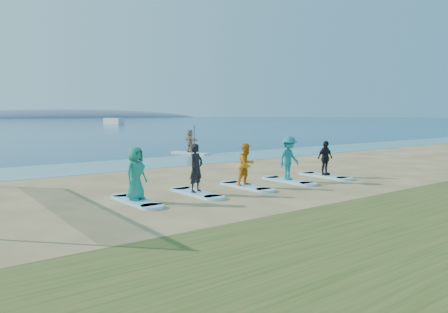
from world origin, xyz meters
TOP-DOWN VIEW (x-y plane):
  - ground at (0.00, 0.00)m, footprint 600.00×600.00m
  - shallow_water at (0.00, 10.50)m, footprint 600.00×600.00m
  - island_ridge at (95.00, 300.00)m, footprint 220.00×56.00m
  - paddleboard at (6.01, 13.65)m, footprint 1.50×3.08m
  - paddleboarder at (6.01, 13.65)m, footprint 0.56×1.50m
  - boat_offshore_b at (38.88, 101.88)m, footprint 3.49×6.92m
  - surfboard_0 at (-4.40, 0.85)m, footprint 0.70×2.20m
  - student_0 at (-4.40, 0.85)m, footprint 0.96×0.81m
  - surfboard_1 at (-2.13, 0.85)m, footprint 0.70×2.20m
  - student_1 at (-2.13, 0.85)m, footprint 0.70×0.58m
  - surfboard_2 at (0.14, 0.85)m, footprint 0.70×2.20m
  - student_2 at (0.14, 0.85)m, footprint 0.82×0.67m
  - surfboard_3 at (2.42, 0.85)m, footprint 0.70×2.20m
  - student_3 at (2.42, 0.85)m, footprint 1.23×0.81m
  - surfboard_4 at (4.69, 0.85)m, footprint 0.70×2.20m
  - student_4 at (4.69, 0.85)m, footprint 0.89×0.40m

SIDE VIEW (x-z plane):
  - ground at x=0.00m, z-range 0.00..0.00m
  - island_ridge at x=95.00m, z-range -9.00..9.00m
  - boat_offshore_b at x=38.88m, z-range -0.79..0.79m
  - shallow_water at x=0.00m, z-range 0.01..0.01m
  - surfboard_0 at x=-4.40m, z-range 0.00..0.09m
  - surfboard_1 at x=-2.13m, z-range 0.00..0.09m
  - surfboard_2 at x=0.14m, z-range 0.00..0.09m
  - surfboard_3 at x=2.42m, z-range 0.00..0.09m
  - surfboard_4 at x=4.69m, z-range 0.00..0.09m
  - paddleboard at x=6.01m, z-range 0.00..0.12m
  - student_4 at x=4.69m, z-range 0.09..1.60m
  - student_2 at x=0.14m, z-range 0.09..1.67m
  - paddleboarder at x=6.01m, z-range 0.12..1.71m
  - student_1 at x=-2.13m, z-range 0.09..1.76m
  - student_0 at x=-4.40m, z-range 0.09..1.76m
  - student_3 at x=2.42m, z-range 0.09..1.87m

